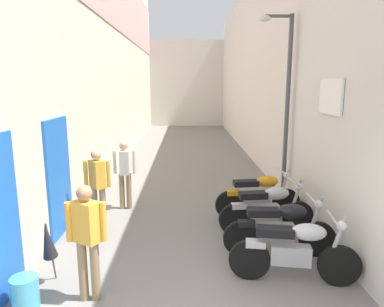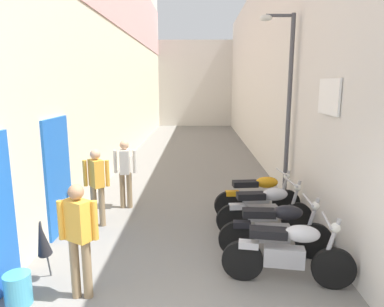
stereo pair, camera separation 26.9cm
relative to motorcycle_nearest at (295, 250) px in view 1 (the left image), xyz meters
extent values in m
plane|color=slate|center=(-1.50, 6.78, -0.50)|extent=(36.79, 36.79, 0.00)
cube|color=beige|center=(-4.14, 8.78, 3.66)|extent=(0.40, 20.79, 8.33)
cube|color=blue|center=(-3.92, 1.78, 0.60)|extent=(0.06, 1.10, 2.20)
cube|color=beige|center=(1.14, 8.78, 2.80)|extent=(0.40, 20.79, 6.59)
cube|color=white|center=(0.91, 1.38, 2.10)|extent=(0.04, 0.90, 0.60)
cube|color=beige|center=(-1.50, 20.17, 2.32)|extent=(7.88, 2.00, 5.64)
cylinder|color=black|center=(0.61, -0.10, -0.20)|extent=(0.61, 0.17, 0.60)
cylinder|color=black|center=(-0.63, 0.10, -0.20)|extent=(0.61, 0.17, 0.60)
cube|color=#9E9EA3|center=(-0.06, 0.01, -0.08)|extent=(0.58, 0.29, 0.28)
ellipsoid|color=#B7B7BC|center=(0.17, -0.03, 0.28)|extent=(0.51, 0.33, 0.24)
cube|color=black|center=(-0.29, 0.05, 0.26)|extent=(0.55, 0.30, 0.12)
cylinder|color=#9E9EA3|center=(0.54, -0.09, 0.15)|extent=(0.25, 0.10, 0.77)
cylinder|color=#9E9EA3|center=(0.47, -0.07, 0.50)|extent=(0.13, 0.58, 0.04)
sphere|color=silver|center=(0.59, -0.09, 0.40)|extent=(0.14, 0.14, 0.14)
cube|color=#B7B7BC|center=(-0.55, 0.09, 0.06)|extent=(0.30, 0.18, 0.10)
cylinder|color=black|center=(0.61, 0.77, -0.20)|extent=(0.60, 0.11, 0.60)
cylinder|color=black|center=(-0.63, 0.82, -0.20)|extent=(0.60, 0.11, 0.60)
cube|color=#9E9EA3|center=(-0.06, 0.80, -0.08)|extent=(0.57, 0.22, 0.28)
ellipsoid|color=black|center=(0.17, 0.79, 0.28)|extent=(0.49, 0.28, 0.24)
cube|color=black|center=(-0.29, 0.80, 0.26)|extent=(0.53, 0.24, 0.12)
cylinder|color=#9E9EA3|center=(0.54, 0.77, 0.15)|extent=(0.25, 0.07, 0.77)
cylinder|color=#9E9EA3|center=(0.47, 0.77, 0.50)|extent=(0.06, 0.58, 0.04)
sphere|color=silver|center=(0.59, 0.77, 0.40)|extent=(0.14, 0.14, 0.14)
cube|color=black|center=(-0.55, 0.82, 0.06)|extent=(0.29, 0.15, 0.10)
cylinder|color=black|center=(0.61, 1.78, -0.20)|extent=(0.61, 0.14, 0.60)
cylinder|color=black|center=(-0.63, 1.65, -0.20)|extent=(0.61, 0.14, 0.60)
cube|color=#9E9EA3|center=(-0.06, 1.71, -0.08)|extent=(0.58, 0.26, 0.28)
ellipsoid|color=#B7B7BC|center=(0.17, 1.74, 0.28)|extent=(0.50, 0.31, 0.24)
cube|color=black|center=(-0.29, 1.69, 0.26)|extent=(0.54, 0.27, 0.12)
cylinder|color=#9E9EA3|center=(0.54, 1.77, 0.15)|extent=(0.25, 0.09, 0.77)
cylinder|color=#9E9EA3|center=(0.47, 1.77, 0.50)|extent=(0.10, 0.58, 0.04)
sphere|color=silver|center=(0.59, 1.78, 0.40)|extent=(0.14, 0.14, 0.14)
cube|color=#B7B7BC|center=(-0.55, 1.66, 0.06)|extent=(0.29, 0.17, 0.10)
cylinder|color=black|center=(0.61, 2.59, -0.20)|extent=(0.61, 0.14, 0.60)
cylinder|color=black|center=(-0.63, 2.46, -0.20)|extent=(0.61, 0.14, 0.60)
cube|color=#9E9EA3|center=(-0.06, 2.52, -0.08)|extent=(0.58, 0.26, 0.28)
ellipsoid|color=orange|center=(0.17, 2.54, 0.28)|extent=(0.50, 0.31, 0.24)
cube|color=black|center=(-0.29, 2.49, 0.26)|extent=(0.54, 0.27, 0.12)
cylinder|color=#9E9EA3|center=(0.54, 2.58, 0.15)|extent=(0.25, 0.09, 0.77)
cylinder|color=#9E9EA3|center=(0.47, 2.58, 0.50)|extent=(0.10, 0.58, 0.04)
sphere|color=silver|center=(0.59, 2.59, 0.40)|extent=(0.14, 0.14, 0.14)
cube|color=orange|center=(-0.55, 2.47, 0.06)|extent=(0.29, 0.17, 0.10)
cylinder|color=#8C7251|center=(-2.90, -0.36, -0.09)|extent=(0.12, 0.12, 0.82)
cylinder|color=#8C7251|center=(-2.74, -0.36, -0.09)|extent=(0.12, 0.12, 0.82)
cube|color=gold|center=(-2.82, -0.36, 0.59)|extent=(0.39, 0.35, 0.54)
sphere|color=#997051|center=(-2.82, -0.36, 0.97)|extent=(0.20, 0.20, 0.20)
cylinder|color=gold|center=(-3.04, -0.36, 0.59)|extent=(0.08, 0.08, 0.52)
cylinder|color=gold|center=(-2.60, -0.36, 0.59)|extent=(0.08, 0.08, 0.52)
cylinder|color=#8C7251|center=(-3.35, 2.04, -0.09)|extent=(0.12, 0.12, 0.82)
cylinder|color=#8C7251|center=(-3.19, 2.04, -0.09)|extent=(0.12, 0.12, 0.82)
cube|color=gold|center=(-3.27, 2.04, 0.59)|extent=(0.37, 0.39, 0.54)
sphere|color=tan|center=(-3.27, 2.04, 0.97)|extent=(0.20, 0.20, 0.20)
cylinder|color=gold|center=(-3.49, 2.04, 0.59)|extent=(0.08, 0.08, 0.52)
cylinder|color=gold|center=(-3.05, 2.04, 0.59)|extent=(0.08, 0.08, 0.52)
cylinder|color=#8C7251|center=(-3.01, 3.10, -0.09)|extent=(0.12, 0.12, 0.82)
cylinder|color=#8C7251|center=(-2.85, 3.10, -0.09)|extent=(0.12, 0.12, 0.82)
cube|color=beige|center=(-2.93, 3.10, 0.59)|extent=(0.24, 0.36, 0.54)
sphere|color=tan|center=(-2.93, 3.10, 0.97)|extent=(0.20, 0.20, 0.20)
cylinder|color=beige|center=(-3.15, 3.10, 0.59)|extent=(0.08, 0.08, 0.52)
cylinder|color=beige|center=(-2.71, 3.10, 0.59)|extent=(0.08, 0.08, 0.52)
cylinder|color=#4299B7|center=(-3.59, -0.53, -0.29)|extent=(0.34, 0.34, 0.42)
cylinder|color=#4C4C4C|center=(-3.46, 0.06, -0.03)|extent=(0.02, 0.22, 0.93)
cone|color=#232328|center=(-3.46, -0.02, 0.18)|extent=(0.20, 0.31, 0.58)
cylinder|color=#47474C|center=(0.79, 3.49, 1.66)|extent=(0.10, 0.10, 4.32)
cylinder|color=#47474C|center=(0.49, 3.49, 3.77)|extent=(0.60, 0.07, 0.07)
ellipsoid|color=silver|center=(0.19, 3.49, 3.72)|extent=(0.28, 0.18, 0.14)
camera|label=1|loc=(-1.54, -4.56, 2.31)|focal=32.72mm
camera|label=2|loc=(-1.27, -4.56, 2.31)|focal=32.72mm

